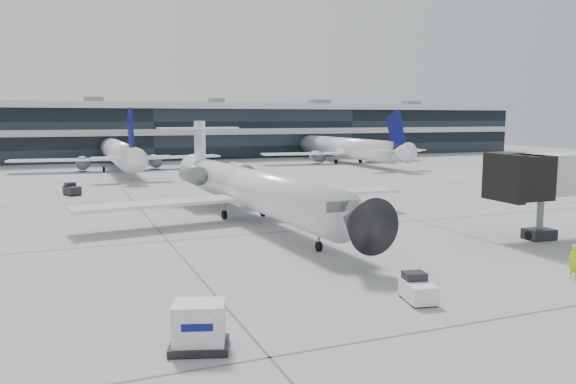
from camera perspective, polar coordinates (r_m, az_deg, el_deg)
name	(u,v)px	position (r m, az deg, el deg)	size (l,w,h in m)	color
ground	(303,230)	(41.73, 1.58, -3.89)	(220.00, 220.00, 0.00)	gray
terminal	(146,133)	(120.64, -14.25, 5.78)	(170.00, 22.00, 10.00)	black
bg_jet_center	(119,170)	(93.22, -16.75, 2.15)	(32.00, 40.00, 9.60)	white
bg_jet_right	(343,163)	(104.69, 5.62, 3.00)	(32.00, 40.00, 9.60)	white
regional_jet	(249,187)	(45.39, -3.95, 0.50)	(27.59, 34.43, 7.95)	white
ramp_worker	(573,261)	(32.85, 27.01, -6.28)	(0.65, 0.43, 1.79)	#CDFF1A
baggage_tug	(417,289)	(26.50, 13.02, -9.58)	(1.53, 2.16, 1.25)	white
cargo_uld	(199,327)	(20.86, -9.03, -13.38)	(2.49, 2.14, 1.72)	black
traffic_cone	(226,201)	(54.64, -6.32, -0.89)	(0.53, 0.53, 0.60)	#D84C0B
far_tug	(72,190)	(64.70, -21.11, 0.23)	(1.92, 2.39, 1.33)	black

